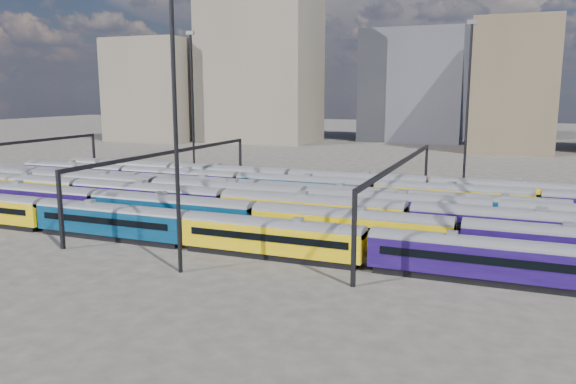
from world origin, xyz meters
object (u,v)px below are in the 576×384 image
at_px(rake_0, 368,243).
at_px(rake_1, 350,225).
at_px(rake_2, 148,196).
at_px(mast_2, 175,111).

height_order(rake_0, rake_1, rake_1).
distance_m(rake_1, rake_2, 27.75).
relative_size(rake_0, rake_2, 1.04).
xyz_separation_m(rake_0, mast_2, (-14.94, -7.00, 11.58)).
bearing_deg(rake_1, mast_2, -134.81).
relative_size(rake_0, rake_1, 1.09).
bearing_deg(rake_1, rake_2, 169.62).
bearing_deg(mast_2, rake_1, 45.19).
bearing_deg(rake_2, rake_0, -18.25).
bearing_deg(mast_2, rake_0, 25.10).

